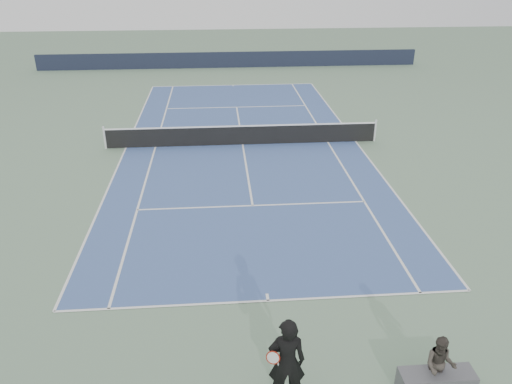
{
  "coord_description": "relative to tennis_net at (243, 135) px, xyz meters",
  "views": [
    {
      "loc": [
        -1.16,
        -22.37,
        8.25
      ],
      "look_at": [
        0.03,
        -7.54,
        1.1
      ],
      "focal_mm": 35.0,
      "sensor_mm": 36.0,
      "label": 1
    }
  ],
  "objects": [
    {
      "name": "tennis_net",
      "position": [
        0.0,
        0.0,
        0.0
      ],
      "size": [
        12.9,
        0.1,
        1.07
      ],
      "color": "silver",
      "rests_on": "ground"
    },
    {
      "name": "windscreen_far",
      "position": [
        0.0,
        17.88,
        0.1
      ],
      "size": [
        30.0,
        0.25,
        1.2
      ],
      "primitive_type": "cube",
      "color": "black",
      "rests_on": "ground"
    },
    {
      "name": "ground",
      "position": [
        0.0,
        0.0,
        -0.5
      ],
      "size": [
        80.0,
        80.0,
        0.0
      ],
      "primitive_type": "plane",
      "color": "slate"
    },
    {
      "name": "spectator_bench",
      "position": [
        3.16,
        -15.11,
        -0.01
      ],
      "size": [
        1.62,
        1.07,
        1.38
      ],
      "color": "#4D4D52",
      "rests_on": "ground"
    },
    {
      "name": "court_surface",
      "position": [
        0.0,
        0.0,
        -0.5
      ],
      "size": [
        10.97,
        23.77,
        0.01
      ],
      "primitive_type": "cube",
      "color": "#3D5791",
      "rests_on": "ground"
    },
    {
      "name": "tennis_player",
      "position": [
        0.03,
        -15.07,
        0.51
      ],
      "size": [
        0.85,
        0.6,
        2.03
      ],
      "color": "black",
      "rests_on": "ground"
    }
  ]
}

